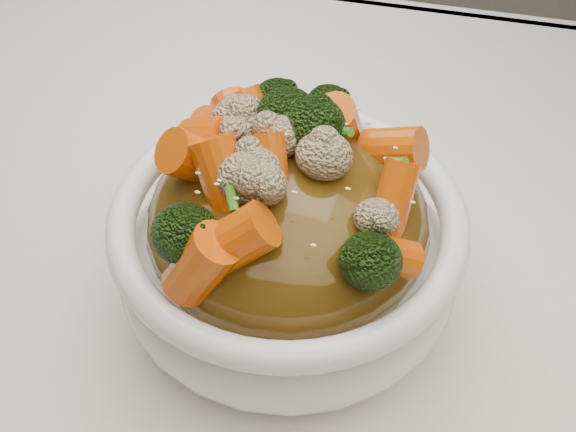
% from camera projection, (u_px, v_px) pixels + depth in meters
% --- Properties ---
extents(tablecloth, '(1.20, 0.80, 0.04)m').
position_uv_depth(tablecloth, '(337.00, 268.00, 0.54)').
color(tablecloth, white).
rests_on(tablecloth, dining_table).
extents(bowl, '(0.28, 0.28, 0.09)m').
position_uv_depth(bowl, '(288.00, 251.00, 0.47)').
color(bowl, white).
rests_on(bowl, tablecloth).
extents(sauce_base, '(0.22, 0.22, 0.10)m').
position_uv_depth(sauce_base, '(288.00, 219.00, 0.45)').
color(sauce_base, '#4C330D').
rests_on(sauce_base, bowl).
extents(carrots, '(0.22, 0.22, 0.05)m').
position_uv_depth(carrots, '(288.00, 140.00, 0.40)').
color(carrots, '#D45106').
rests_on(carrots, sauce_base).
extents(broccoli, '(0.22, 0.22, 0.05)m').
position_uv_depth(broccoli, '(288.00, 141.00, 0.40)').
color(broccoli, black).
rests_on(broccoli, sauce_base).
extents(cauliflower, '(0.22, 0.22, 0.04)m').
position_uv_depth(cauliflower, '(288.00, 144.00, 0.40)').
color(cauliflower, tan).
rests_on(cauliflower, sauce_base).
extents(scallions, '(0.17, 0.17, 0.02)m').
position_uv_depth(scallions, '(288.00, 138.00, 0.40)').
color(scallions, '#37851E').
rests_on(scallions, sauce_base).
extents(sesame_seeds, '(0.20, 0.20, 0.01)m').
position_uv_depth(sesame_seeds, '(288.00, 138.00, 0.40)').
color(sesame_seeds, beige).
rests_on(sesame_seeds, sauce_base).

